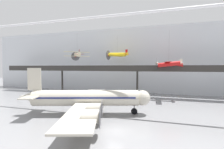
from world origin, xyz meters
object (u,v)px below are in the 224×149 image
(suspended_plane_cream_biplane, at_px, (77,55))
(suspended_plane_yellow_lowwing, at_px, (117,55))
(airliner_silver_main, at_px, (85,98))
(suspended_plane_red_highwing, at_px, (169,64))

(suspended_plane_cream_biplane, bearing_deg, suspended_plane_yellow_lowwing, -102.08)
(airliner_silver_main, relative_size, suspended_plane_yellow_lowwing, 3.17)
(suspended_plane_yellow_lowwing, height_order, suspended_plane_cream_biplane, suspended_plane_yellow_lowwing)
(suspended_plane_yellow_lowwing, distance_m, suspended_plane_cream_biplane, 13.99)
(airliner_silver_main, distance_m, suspended_plane_yellow_lowwing, 26.25)
(suspended_plane_red_highwing, distance_m, suspended_plane_yellow_lowwing, 17.82)
(suspended_plane_yellow_lowwing, xyz_separation_m, suspended_plane_cream_biplane, (-12.33, -6.61, -0.25))
(suspended_plane_yellow_lowwing, bearing_deg, airliner_silver_main, 99.25)
(airliner_silver_main, bearing_deg, suspended_plane_yellow_lowwing, 71.22)
(suspended_plane_yellow_lowwing, relative_size, suspended_plane_cream_biplane, 1.11)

